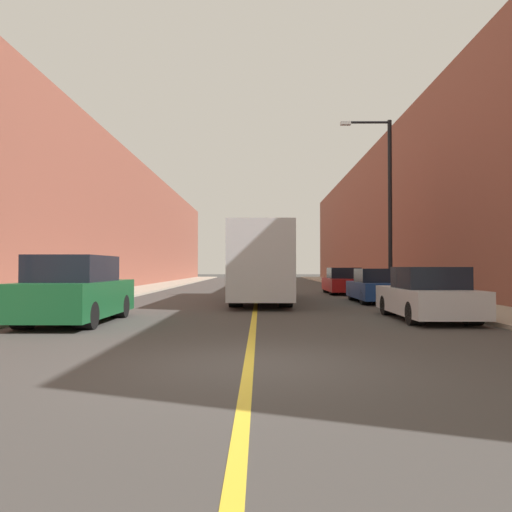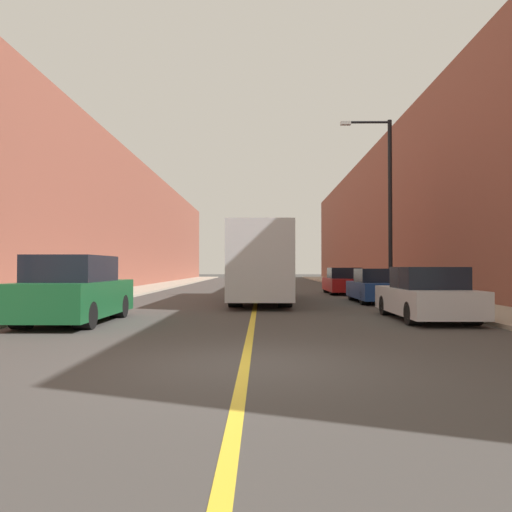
{
  "view_description": "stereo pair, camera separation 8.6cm",
  "coord_description": "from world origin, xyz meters",
  "views": [
    {
      "loc": [
        0.18,
        -7.73,
        1.51
      ],
      "look_at": [
        -0.02,
        16.57,
        2.06
      ],
      "focal_mm": 35.0,
      "sensor_mm": 36.0,
      "label": 1
    },
    {
      "loc": [
        0.26,
        -7.72,
        1.51
      ],
      "look_at": [
        -0.02,
        16.57,
        2.06
      ],
      "focal_mm": 35.0,
      "sensor_mm": 36.0,
      "label": 2
    }
  ],
  "objects": [
    {
      "name": "bus",
      "position": [
        0.2,
        14.45,
        1.72
      ],
      "size": [
        2.4,
        10.5,
        3.2
      ],
      "color": "silver",
      "rests_on": "ground"
    },
    {
      "name": "sidewalk_left",
      "position": [
        -7.63,
        30.0,
        0.06
      ],
      "size": [
        2.86,
        72.0,
        0.11
      ],
      "primitive_type": "cube",
      "color": "#A89E8C",
      "rests_on": "ground"
    },
    {
      "name": "road_center_line",
      "position": [
        0.0,
        30.0,
        0.0
      ],
      "size": [
        0.16,
        72.0,
        0.01
      ],
      "primitive_type": "cube",
      "color": "gold",
      "rests_on": "ground"
    },
    {
      "name": "building_row_left",
      "position": [
        -11.06,
        30.0,
        4.87
      ],
      "size": [
        4.0,
        72.0,
        9.74
      ],
      "primitive_type": "cube",
      "color": "brown",
      "rests_on": "ground"
    },
    {
      "name": "ground_plane",
      "position": [
        0.0,
        0.0,
        0.0
      ],
      "size": [
        200.0,
        200.0,
        0.0
      ],
      "primitive_type": "plane",
      "color": "#3F3D3A"
    },
    {
      "name": "car_right_mid",
      "position": [
        5.13,
        13.71,
        0.66
      ],
      "size": [
        1.77,
        4.34,
        1.46
      ],
      "color": "navy",
      "rests_on": "ground"
    },
    {
      "name": "building_row_right",
      "position": [
        11.06,
        30.0,
        5.53
      ],
      "size": [
        4.0,
        72.0,
        11.06
      ],
      "primitive_type": "cube",
      "color": "brown",
      "rests_on": "ground"
    },
    {
      "name": "car_right_near",
      "position": [
        4.99,
        6.66,
        0.69
      ],
      "size": [
        1.89,
        4.47,
        1.52
      ],
      "color": "silver",
      "rests_on": "ground"
    },
    {
      "name": "sidewalk_right",
      "position": [
        7.63,
        30.0,
        0.06
      ],
      "size": [
        2.86,
        72.0,
        0.11
      ],
      "primitive_type": "cube",
      "color": "#A89E8C",
      "rests_on": "ground"
    },
    {
      "name": "street_lamp_right",
      "position": [
        6.31,
        16.47,
        4.93
      ],
      "size": [
        2.5,
        0.24,
        8.57
      ],
      "color": "black",
      "rests_on": "sidewalk_right"
    },
    {
      "name": "car_right_far",
      "position": [
        4.89,
        20.52,
        0.67
      ],
      "size": [
        1.9,
        4.4,
        1.49
      ],
      "color": "maroon",
      "rests_on": "ground"
    },
    {
      "name": "parked_suv_left",
      "position": [
        -4.83,
        5.76,
        0.85
      ],
      "size": [
        1.97,
        4.62,
        1.83
      ],
      "color": "#145128",
      "rests_on": "ground"
    }
  ]
}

